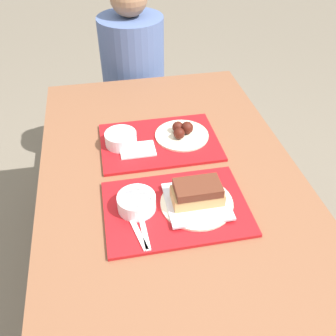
% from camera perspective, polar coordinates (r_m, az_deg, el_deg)
% --- Properties ---
extents(ground_plane, '(12.00, 12.00, 0.00)m').
position_cam_1_polar(ground_plane, '(1.91, 0.48, -18.76)').
color(ground_plane, '#706656').
extents(picnic_table, '(0.93, 1.56, 0.75)m').
position_cam_1_polar(picnic_table, '(1.39, 0.63, -4.53)').
color(picnic_table, brown).
rests_on(picnic_table, ground_plane).
extents(picnic_bench_far, '(0.88, 0.28, 0.44)m').
position_cam_1_polar(picnic_bench_far, '(2.34, -4.31, 7.43)').
color(picnic_bench_far, brown).
rests_on(picnic_bench_far, ground_plane).
extents(tray_near, '(0.46, 0.32, 0.01)m').
position_cam_1_polar(tray_near, '(1.21, 1.23, -6.12)').
color(tray_near, '#B21419').
rests_on(tray_near, picnic_table).
extents(tray_far, '(0.46, 0.32, 0.01)m').
position_cam_1_polar(tray_far, '(1.48, -1.29, 3.97)').
color(tray_far, '#B21419').
rests_on(tray_far, picnic_table).
extents(bowl_coleslaw_near, '(0.12, 0.12, 0.05)m').
position_cam_1_polar(bowl_coleslaw_near, '(1.19, -4.82, -5.16)').
color(bowl_coleslaw_near, silver).
rests_on(bowl_coleslaw_near, tray_near).
extents(brisket_sandwich_plate, '(0.24, 0.24, 0.09)m').
position_cam_1_polar(brisket_sandwich_plate, '(1.20, 4.46, -4.42)').
color(brisket_sandwich_plate, beige).
rests_on(brisket_sandwich_plate, tray_near).
extents(plastic_fork_near, '(0.05, 0.17, 0.00)m').
position_cam_1_polar(plastic_fork_near, '(1.14, -4.86, -9.27)').
color(plastic_fork_near, white).
rests_on(plastic_fork_near, tray_near).
extents(plastic_knife_near, '(0.02, 0.17, 0.00)m').
position_cam_1_polar(plastic_knife_near, '(1.15, -3.76, -9.13)').
color(plastic_knife_near, white).
rests_on(plastic_knife_near, tray_near).
extents(condiment_packet, '(0.04, 0.03, 0.01)m').
position_cam_1_polar(condiment_packet, '(1.25, 0.11, -3.54)').
color(condiment_packet, teal).
rests_on(condiment_packet, tray_near).
extents(bowl_coleslaw_far, '(0.12, 0.12, 0.05)m').
position_cam_1_polar(bowl_coleslaw_far, '(1.45, -7.21, 4.55)').
color(bowl_coleslaw_far, silver).
rests_on(bowl_coleslaw_far, tray_far).
extents(wings_plate_far, '(0.21, 0.21, 0.06)m').
position_cam_1_polar(wings_plate_far, '(1.50, 2.12, 5.44)').
color(wings_plate_far, beige).
rests_on(wings_plate_far, tray_far).
extents(napkin_far, '(0.13, 0.09, 0.01)m').
position_cam_1_polar(napkin_far, '(1.43, -4.64, 2.79)').
color(napkin_far, white).
rests_on(napkin_far, tray_far).
extents(person_seated_across, '(0.35, 0.35, 0.75)m').
position_cam_1_polar(person_seated_across, '(2.16, -5.41, 15.82)').
color(person_seated_across, '#4C6093').
rests_on(person_seated_across, picnic_bench_far).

